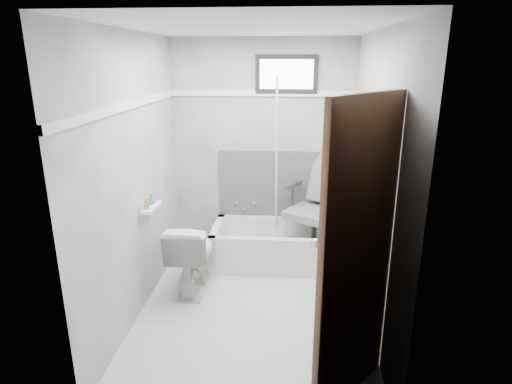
# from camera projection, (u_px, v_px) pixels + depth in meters

# --- Properties ---
(floor) EXTENTS (2.60, 2.60, 0.00)m
(floor) POSITION_uv_depth(u_px,v_px,m) (253.00, 308.00, 3.91)
(floor) COLOR white
(floor) RESTS_ON ground
(ceiling) EXTENTS (2.60, 2.60, 0.00)m
(ceiling) POSITION_uv_depth(u_px,v_px,m) (252.00, 27.00, 3.19)
(ceiling) COLOR silver
(ceiling) RESTS_ON floor
(wall_back) EXTENTS (2.00, 0.02, 2.40)m
(wall_back) POSITION_uv_depth(u_px,v_px,m) (263.00, 150.00, 4.79)
(wall_back) COLOR slate
(wall_back) RESTS_ON floor
(wall_front) EXTENTS (2.00, 0.02, 2.40)m
(wall_front) POSITION_uv_depth(u_px,v_px,m) (232.00, 247.00, 2.31)
(wall_front) COLOR slate
(wall_front) RESTS_ON floor
(wall_left) EXTENTS (0.02, 2.60, 2.40)m
(wall_left) POSITION_uv_depth(u_px,v_px,m) (135.00, 179.00, 3.62)
(wall_left) COLOR slate
(wall_left) RESTS_ON floor
(wall_right) EXTENTS (0.02, 2.60, 2.40)m
(wall_right) POSITION_uv_depth(u_px,v_px,m) (375.00, 184.00, 3.47)
(wall_right) COLOR slate
(wall_right) RESTS_ON floor
(bathtub) EXTENTS (1.50, 0.70, 0.42)m
(bathtub) POSITION_uv_depth(u_px,v_px,m) (281.00, 245.00, 4.71)
(bathtub) COLOR silver
(bathtub) RESTS_ON floor
(office_chair) EXTENTS (0.86, 0.86, 1.09)m
(office_chair) POSITION_uv_depth(u_px,v_px,m) (315.00, 206.00, 4.58)
(office_chair) COLOR slate
(office_chair) RESTS_ON bathtub
(toilet) EXTENTS (0.41, 0.72, 0.70)m
(toilet) POSITION_uv_depth(u_px,v_px,m) (192.00, 255.00, 4.15)
(toilet) COLOR silver
(toilet) RESTS_ON floor
(door) EXTENTS (0.78, 0.78, 2.00)m
(door) POSITION_uv_depth(u_px,v_px,m) (412.00, 285.00, 2.32)
(door) COLOR brown
(door) RESTS_ON floor
(window) EXTENTS (0.66, 0.04, 0.40)m
(window) POSITION_uv_depth(u_px,v_px,m) (287.00, 74.00, 4.51)
(window) COLOR black
(window) RESTS_ON wall_back
(backerboard) EXTENTS (1.50, 0.02, 0.78)m
(backerboard) POSITION_uv_depth(u_px,v_px,m) (284.00, 185.00, 4.88)
(backerboard) COLOR #4C4C4F
(backerboard) RESTS_ON wall_back
(trim_back) EXTENTS (2.00, 0.02, 0.06)m
(trim_back) POSITION_uv_depth(u_px,v_px,m) (263.00, 93.00, 4.59)
(trim_back) COLOR white
(trim_back) RESTS_ON wall_back
(trim_left) EXTENTS (0.02, 2.60, 0.06)m
(trim_left) POSITION_uv_depth(u_px,v_px,m) (130.00, 105.00, 3.44)
(trim_left) COLOR white
(trim_left) RESTS_ON wall_left
(pole) EXTENTS (0.02, 0.41, 1.92)m
(pole) POSITION_uv_depth(u_px,v_px,m) (276.00, 168.00, 4.59)
(pole) COLOR silver
(pole) RESTS_ON bathtub
(shelf) EXTENTS (0.10, 0.32, 0.02)m
(shelf) POSITION_uv_depth(u_px,v_px,m) (151.00, 207.00, 3.84)
(shelf) COLOR white
(shelf) RESTS_ON wall_left
(soap_bottle_a) EXTENTS (0.06, 0.06, 0.10)m
(soap_bottle_a) POSITION_uv_depth(u_px,v_px,m) (147.00, 203.00, 3.74)
(soap_bottle_a) COLOR #9C7A4E
(soap_bottle_a) RESTS_ON shelf
(soap_bottle_b) EXTENTS (0.09, 0.09, 0.09)m
(soap_bottle_b) POSITION_uv_depth(u_px,v_px,m) (152.00, 199.00, 3.88)
(soap_bottle_b) COLOR #45707F
(soap_bottle_b) RESTS_ON shelf
(faucet) EXTENTS (0.26, 0.10, 0.16)m
(faucet) POSITION_uv_depth(u_px,v_px,m) (245.00, 205.00, 4.97)
(faucet) COLOR silver
(faucet) RESTS_ON wall_back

